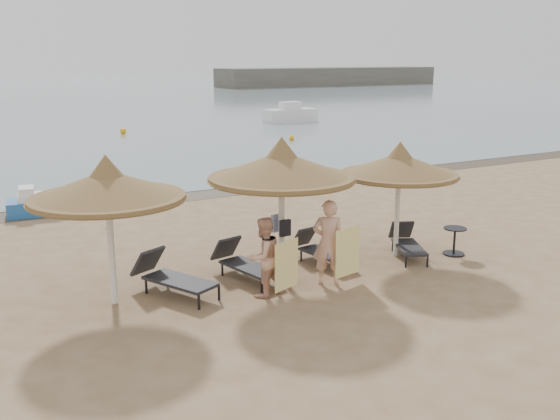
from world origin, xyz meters
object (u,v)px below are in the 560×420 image
at_px(lounger_near_left, 243,262).
at_px(lounger_near_right, 319,249).
at_px(person_right, 328,236).
at_px(palapa_center, 282,167).
at_px(side_table, 454,242).
at_px(palapa_right, 399,165).
at_px(lounger_far_left, 170,275).
at_px(palapa_left, 107,186).
at_px(person_left, 264,251).
at_px(lounger_far_right, 407,242).
at_px(pedal_boat, 39,204).

bearing_deg(lounger_near_left, lounger_near_right, -11.44).
height_order(lounger_near_right, person_right, person_right).
xyz_separation_m(palapa_center, side_table, (4.71, -0.58, -2.24)).
height_order(palapa_center, palapa_right, palapa_center).
height_order(lounger_far_left, lounger_near_left, lounger_far_left).
height_order(palapa_left, lounger_near_right, palapa_left).
bearing_deg(person_left, palapa_center, -155.12).
relative_size(side_table, person_left, 0.36).
xyz_separation_m(lounger_far_right, side_table, (1.11, -0.53, -0.02)).
distance_m(palapa_right, person_left, 4.45).
bearing_deg(pedal_boat, lounger_far_left, -73.16).
bearing_deg(palapa_right, pedal_boat, 128.92).
bearing_deg(palapa_center, pedal_boat, 113.01).
relative_size(palapa_center, lounger_far_left, 1.55).
height_order(side_table, person_left, person_left).
xyz_separation_m(lounger_near_left, side_table, (5.43, -1.09, -0.05)).
bearing_deg(person_right, lounger_far_right, -132.48).
height_order(lounger_far_left, side_table, lounger_far_left).
bearing_deg(palapa_left, lounger_near_right, 1.21).
relative_size(lounger_far_right, person_left, 0.92).
relative_size(palapa_left, lounger_far_left, 1.47).
bearing_deg(person_left, lounger_far_right, 172.98).
distance_m(palapa_left, palapa_right, 7.05).
height_order(lounger_far_left, person_left, person_left).
bearing_deg(lounger_far_left, person_left, -57.36).
bearing_deg(lounger_near_left, palapa_left, 169.72).
distance_m(lounger_near_right, person_right, 1.63).
bearing_deg(lounger_far_left, palapa_center, -33.55).
bearing_deg(lounger_far_left, lounger_near_right, -22.58).
distance_m(palapa_left, side_table, 8.70).
bearing_deg(side_table, palapa_right, 153.51).
xyz_separation_m(palapa_left, side_table, (8.38, -1.01, -2.11)).
relative_size(palapa_center, pedal_boat, 1.56).
bearing_deg(side_table, pedal_boat, 131.71).
height_order(palapa_center, person_left, palapa_center).
height_order(lounger_near_left, lounger_near_right, lounger_near_left).
relative_size(lounger_near_left, side_table, 2.81).
xyz_separation_m(side_table, person_left, (-5.52, -0.11, 0.65)).
relative_size(palapa_left, lounger_far_right, 1.71).
height_order(palapa_left, side_table, palapa_left).
xyz_separation_m(palapa_left, person_right, (4.41, -1.19, -1.33)).
bearing_deg(lounger_far_right, person_left, -146.22).
relative_size(lounger_near_left, pedal_boat, 0.94).
height_order(lounger_near_left, person_left, person_left).
height_order(lounger_near_right, person_left, person_left).
xyz_separation_m(lounger_far_left, person_right, (3.23, -1.14, 0.70)).
xyz_separation_m(lounger_far_left, person_left, (1.68, -1.06, 0.58)).
xyz_separation_m(palapa_left, lounger_near_left, (2.95, 0.09, -2.06)).
bearing_deg(side_table, lounger_far_left, 172.49).
distance_m(palapa_left, palapa_center, 3.70).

